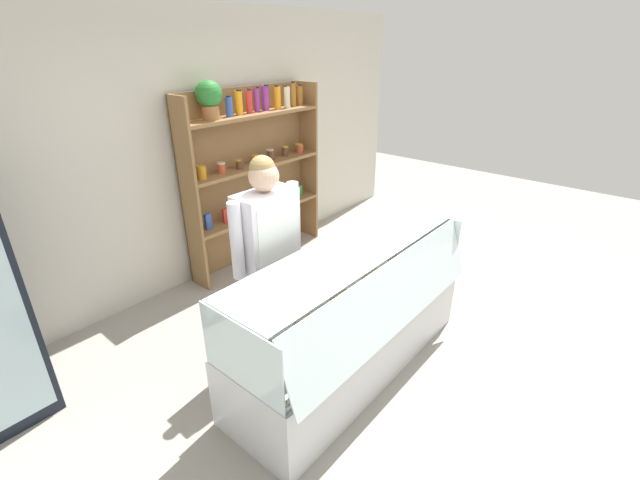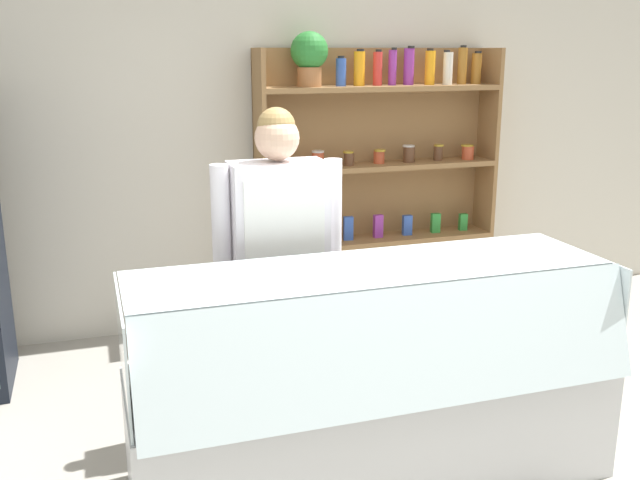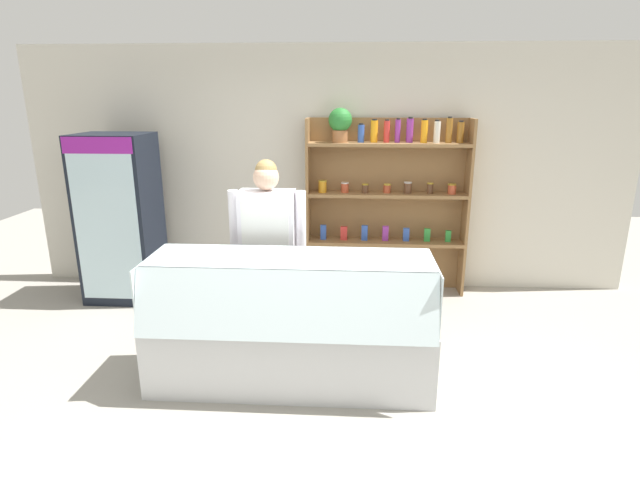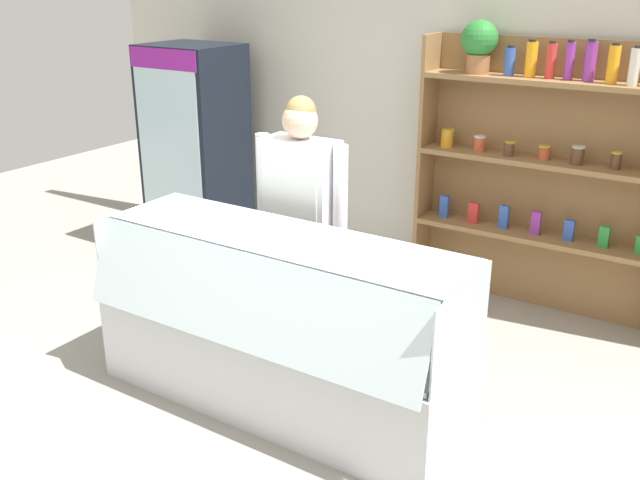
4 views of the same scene
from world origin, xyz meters
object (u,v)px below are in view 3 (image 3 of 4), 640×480
object	(u,v)px
drinks_fridge	(120,218)
deli_display_case	(291,344)
shelving_unit	(383,191)
shop_clerk	(268,238)

from	to	relation	value
drinks_fridge	deli_display_case	world-z (taller)	drinks_fridge
drinks_fridge	shelving_unit	bearing A→B (deg)	7.97
deli_display_case	shop_clerk	world-z (taller)	shop_clerk
shop_clerk	deli_display_case	bearing A→B (deg)	-66.69
deli_display_case	shelving_unit	bearing A→B (deg)	68.19
shelving_unit	deli_display_case	distance (m)	2.30
drinks_fridge	shelving_unit	distance (m)	2.86
shelving_unit	deli_display_case	xyz separation A→B (m)	(-0.80, -1.99, -0.84)
shelving_unit	shop_clerk	size ratio (longest dim) A/B	1.23
drinks_fridge	shelving_unit	xyz separation A→B (m)	(2.82, 0.39, 0.25)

